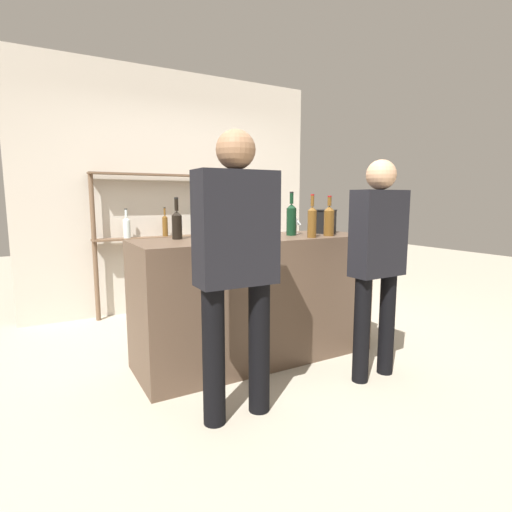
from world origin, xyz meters
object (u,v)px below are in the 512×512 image
object	(u,v)px
counter_bottle_2	(291,219)
counter_bottle_3	(177,224)
customer_left	(236,256)
wine_glass	(297,222)
counter_bottle_1	(329,220)
ice_bucket	(324,221)
customer_right	(378,253)
counter_bottle_0	(312,221)

from	to	relation	value
counter_bottle_2	counter_bottle_3	distance (m)	0.96
counter_bottle_2	customer_left	bearing A→B (deg)	-140.40
wine_glass	customer_left	bearing A→B (deg)	-140.67
counter_bottle_1	counter_bottle_3	bearing A→B (deg)	163.09
counter_bottle_3	customer_left	world-z (taller)	customer_left
ice_bucket	customer_right	xyz separation A→B (m)	(-0.16, -0.81, -0.18)
counter_bottle_3	wine_glass	distance (m)	1.07
counter_bottle_0	ice_bucket	bearing A→B (deg)	39.41
wine_glass	customer_right	xyz separation A→B (m)	(0.12, -0.84, -0.18)
customer_left	wine_glass	bearing A→B (deg)	-49.73
counter_bottle_0	counter_bottle_3	size ratio (longest dim) A/B	1.08
customer_left	ice_bucket	bearing A→B (deg)	-57.27
counter_bottle_3	customer_left	distance (m)	0.93
counter_bottle_1	customer_right	bearing A→B (deg)	-91.79
counter_bottle_3	wine_glass	bearing A→B (deg)	-4.83
counter_bottle_3	ice_bucket	distance (m)	1.34
ice_bucket	customer_right	bearing A→B (deg)	-101.02
counter_bottle_0	counter_bottle_3	xyz separation A→B (m)	(-0.98, 0.41, -0.01)
counter_bottle_2	ice_bucket	xyz separation A→B (m)	(0.39, 0.06, -0.04)
customer_right	customer_left	bearing A→B (deg)	87.32
counter_bottle_0	wine_glass	bearing A→B (deg)	76.16
counter_bottle_1	counter_bottle_3	size ratio (longest dim) A/B	1.04
counter_bottle_3	customer_left	size ratio (longest dim) A/B	0.19
counter_bottle_0	customer_left	bearing A→B (deg)	-151.51
counter_bottle_0	ice_bucket	size ratio (longest dim) A/B	1.42
counter_bottle_3	customer_right	xyz separation A→B (m)	(1.18, -0.93, -0.20)
counter_bottle_3	wine_glass	xyz separation A→B (m)	(1.06, -0.09, -0.01)
counter_bottle_1	counter_bottle_0	bearing A→B (deg)	-167.05
wine_glass	customer_left	distance (m)	1.32
wine_glass	customer_right	world-z (taller)	customer_right
ice_bucket	counter_bottle_2	bearing A→B (deg)	-171.72
counter_bottle_1	counter_bottle_2	world-z (taller)	counter_bottle_2
counter_bottle_2	wine_glass	distance (m)	0.15
counter_bottle_1	customer_left	distance (m)	1.29
counter_bottle_0	counter_bottle_1	size ratio (longest dim) A/B	1.03
counter_bottle_2	customer_right	world-z (taller)	customer_right
counter_bottle_3	customer_right	distance (m)	1.52
counter_bottle_3	customer_right	size ratio (longest dim) A/B	0.20
counter_bottle_1	counter_bottle_3	xyz separation A→B (m)	(-1.20, 0.36, -0.01)
counter_bottle_0	counter_bottle_3	world-z (taller)	counter_bottle_0
counter_bottle_1	customer_left	xyz separation A→B (m)	(-1.15, -0.56, -0.15)
counter_bottle_2	customer_right	bearing A→B (deg)	-72.67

